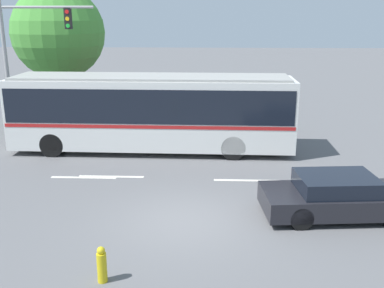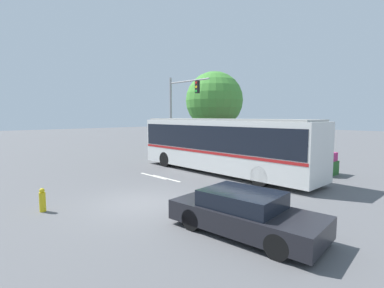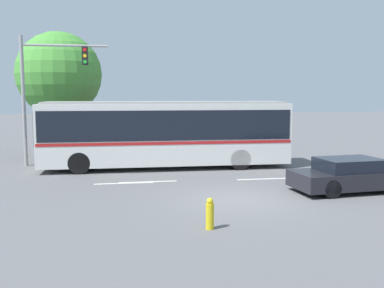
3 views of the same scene
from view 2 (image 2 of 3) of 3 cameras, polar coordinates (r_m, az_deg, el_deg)
name	(u,v)px [view 2 (image 2 of 3)]	position (r m, az deg, el deg)	size (l,w,h in m)	color
ground_plane	(142,203)	(11.61, -9.94, -11.62)	(140.00, 140.00, 0.00)	#5B5B5E
city_bus	(221,142)	(17.13, 5.89, 0.32)	(12.05, 2.68, 3.27)	silver
sedan_foreground	(244,213)	(8.67, 10.41, -13.47)	(4.60, 2.26, 1.25)	black
traffic_light_pole	(178,106)	(22.61, -2.74, 7.52)	(4.32, 0.24, 6.50)	gray
flowering_hedge	(266,157)	(20.15, 14.50, -2.53)	(8.99, 1.49, 1.30)	#286028
street_tree_left	(214,101)	(25.14, 4.48, 8.67)	(4.96, 4.96, 7.27)	brown
fire_hydrant	(42,200)	(11.71, -27.74, -9.96)	(0.22, 0.22, 0.86)	gold
lane_stripe_near	(166,178)	(15.87, -5.25, -6.86)	(2.40, 0.16, 0.01)	silver
lane_stripe_mid	(153,176)	(16.56, -7.76, -6.37)	(2.40, 0.16, 0.01)	silver
lane_stripe_far	(236,198)	(12.34, 8.78, -10.54)	(2.40, 0.16, 0.01)	silver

